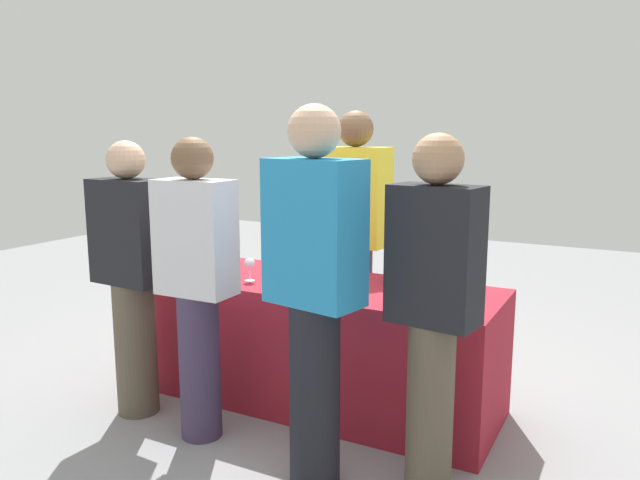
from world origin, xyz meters
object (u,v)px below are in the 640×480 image
object	(u,v)px
wine_bottle_1	(230,250)
guest_2	(315,286)
guest_0	(132,272)
wine_glass_0	(208,258)
wine_bottle_2	(391,264)
server_pouring	(355,234)
wine_bottle_3	(428,269)
guest_1	(197,280)
wine_bottle_0	(216,248)
wine_glass_3	(271,266)
wine_bottle_4	(466,278)
wine_glass_4	(295,266)
wine_glass_1	(212,260)
guest_3	(433,305)
ice_bucket	(424,281)
wine_glass_2	(250,264)

from	to	relation	value
wine_bottle_1	guest_2	bearing A→B (deg)	-38.34
guest_0	wine_glass_0	bearing A→B (deg)	79.25
wine_bottle_2	server_pouring	distance (m)	0.57
wine_bottle_3	guest_1	xyz separation A→B (m)	(-0.95, -0.84, 0.01)
server_pouring	wine_bottle_0	bearing A→B (deg)	31.40
guest_0	wine_glass_3	bearing A→B (deg)	43.38
wine_bottle_0	wine_bottle_3	size ratio (longest dim) A/B	0.97
wine_bottle_0	wine_bottle_4	xyz separation A→B (m)	(1.68, -0.07, -0.00)
wine_bottle_0	wine_glass_4	distance (m)	0.75
guest_1	wine_bottle_1	bearing A→B (deg)	113.36
guest_1	server_pouring	bearing A→B (deg)	74.82
server_pouring	guest_0	distance (m)	1.44
wine_bottle_4	wine_glass_1	world-z (taller)	wine_bottle_4
wine_bottle_3	wine_bottle_0	bearing A→B (deg)	-178.62
wine_bottle_2	guest_3	bearing A→B (deg)	-57.57
wine_bottle_1	wine_glass_4	distance (m)	0.60
wine_bottle_4	guest_3	size ratio (longest dim) A/B	0.18
ice_bucket	guest_2	size ratio (longest dim) A/B	0.13
wine_glass_2	guest_0	distance (m)	0.66
wine_glass_3	wine_bottle_1	bearing A→B (deg)	155.23
wine_glass_4	guest_1	bearing A→B (deg)	-111.33
guest_0	guest_1	world-z (taller)	guest_1
wine_bottle_0	wine_glass_0	bearing A→B (deg)	-63.17
guest_0	guest_1	xyz separation A→B (m)	(0.50, -0.06, 0.02)
wine_glass_0	guest_1	bearing A→B (deg)	-57.01
guest_3	wine_bottle_1	bearing A→B (deg)	164.41
guest_0	wine_bottle_2	bearing A→B (deg)	36.71
wine_glass_2	server_pouring	size ratio (longest dim) A/B	0.08
wine_glass_1	ice_bucket	xyz separation A→B (m)	(1.27, 0.15, -0.02)
wine_bottle_0	ice_bucket	bearing A→B (deg)	-6.49
wine_bottle_4	guest_0	size ratio (longest dim) A/B	0.19
wine_bottle_0	wine_glass_3	bearing A→B (deg)	-23.15
wine_glass_4	server_pouring	world-z (taller)	server_pouring
wine_glass_3	guest_2	size ratio (longest dim) A/B	0.08
wine_glass_3	wine_glass_4	bearing A→B (deg)	18.07
wine_bottle_2	wine_glass_1	size ratio (longest dim) A/B	2.08
wine_glass_2	wine_glass_0	bearing A→B (deg)	169.20
wine_glass_3	guest_1	size ratio (longest dim) A/B	0.08
wine_glass_1	ice_bucket	distance (m)	1.28
wine_bottle_3	guest_0	bearing A→B (deg)	-151.76
wine_glass_0	guest_1	world-z (taller)	guest_1
guest_1	guest_2	bearing A→B (deg)	-8.31
wine_bottle_2	server_pouring	world-z (taller)	server_pouring
wine_bottle_2	wine_glass_0	world-z (taller)	wine_bottle_2
ice_bucket	wine_glass_3	bearing A→B (deg)	-174.94
wine_glass_2	wine_glass_3	bearing A→B (deg)	23.26
ice_bucket	wine_bottle_2	bearing A→B (deg)	141.31
ice_bucket	guest_3	xyz separation A→B (m)	(0.23, -0.58, 0.05)
wine_glass_1	wine_glass_2	xyz separation A→B (m)	(0.26, 0.02, -0.00)
wine_bottle_2	wine_bottle_3	world-z (taller)	wine_bottle_3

